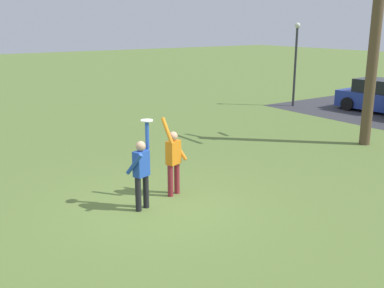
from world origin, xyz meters
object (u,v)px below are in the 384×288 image
object	(u,v)px
person_catcher	(141,169)
lamppost_by_lot	(296,56)
frisbee_disc	(147,120)
parked_car_blue	(381,97)
person_defender	(173,158)
bare_tree_tall	(373,47)

from	to	relation	value
person_catcher	lamppost_by_lot	xyz separation A→B (m)	(-7.47, 13.21, 1.60)
person_catcher	frisbee_disc	size ratio (longest dim) A/B	7.51
frisbee_disc	lamppost_by_lot	world-z (taller)	lamppost_by_lot
parked_car_blue	person_defender	bearing A→B (deg)	-79.92
person_defender	person_catcher	bearing A→B (deg)	0.00
person_defender	frisbee_disc	bearing A→B (deg)	0.00
lamppost_by_lot	parked_car_blue	bearing A→B (deg)	31.64
frisbee_disc	parked_car_blue	bearing A→B (deg)	103.91
person_defender	parked_car_blue	distance (m)	14.76
bare_tree_tall	lamppost_by_lot	distance (m)	7.88
person_catcher	parked_car_blue	world-z (taller)	person_catcher
person_defender	bare_tree_tall	size ratio (longest dim) A/B	0.29
bare_tree_tall	person_defender	bearing A→B (deg)	-88.28
person_catcher	lamppost_by_lot	world-z (taller)	lamppost_by_lot
person_catcher	frisbee_disc	xyz separation A→B (m)	(-0.07, 0.21, 1.11)
person_catcher	bare_tree_tall	world-z (taller)	bare_tree_tall
bare_tree_tall	lamppost_by_lot	size ratio (longest dim) A/B	1.65
lamppost_by_lot	frisbee_disc	bearing A→B (deg)	-60.34
person_defender	bare_tree_tall	world-z (taller)	bare_tree_tall
person_catcher	frisbee_disc	distance (m)	1.13
bare_tree_tall	lamppost_by_lot	world-z (taller)	bare_tree_tall
person_defender	bare_tree_tall	xyz separation A→B (m)	(-0.25, 8.33, 2.46)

